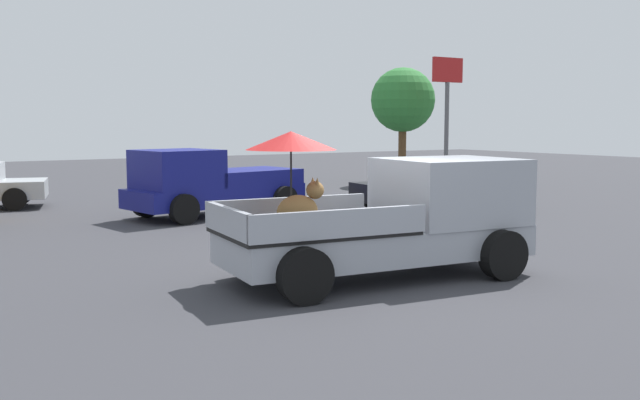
% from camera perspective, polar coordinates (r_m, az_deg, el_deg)
% --- Properties ---
extents(ground_plane, '(80.00, 80.00, 0.00)m').
position_cam_1_polar(ground_plane, '(11.62, 4.58, -6.24)').
color(ground_plane, '#38383D').
extents(pickup_truck_main, '(5.22, 2.70, 2.37)m').
position_cam_1_polar(pickup_truck_main, '(11.66, 6.28, -1.28)').
color(pickup_truck_main, black).
rests_on(pickup_truck_main, ground).
extents(pickup_truck_far, '(5.04, 2.81, 1.80)m').
position_cam_1_polar(pickup_truck_far, '(19.29, -8.80, 1.31)').
color(pickup_truck_far, black).
rests_on(pickup_truck_far, ground).
extents(parked_sedan_near, '(4.43, 2.25, 1.33)m').
position_cam_1_polar(parked_sedan_near, '(20.76, 8.76, 1.29)').
color(parked_sedan_near, black).
rests_on(parked_sedan_near, ground).
extents(motel_sign, '(1.40, 0.16, 4.87)m').
position_cam_1_polar(motel_sign, '(27.08, 10.12, 8.12)').
color(motel_sign, '#59595B').
rests_on(motel_sign, ground).
extents(tree_by_lot, '(2.60, 2.60, 4.71)m').
position_cam_1_polar(tree_by_lot, '(29.30, 6.63, 7.89)').
color(tree_by_lot, brown).
rests_on(tree_by_lot, ground).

